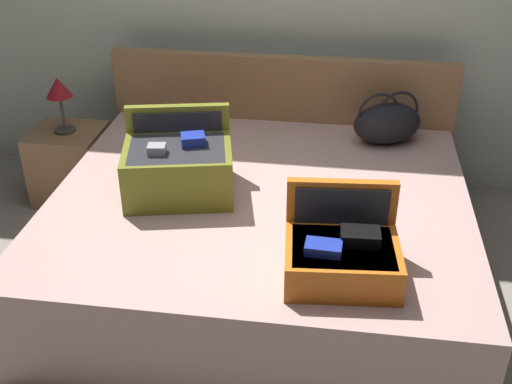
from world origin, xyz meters
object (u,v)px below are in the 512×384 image
object	(u,v)px
hard_case_medium	(342,253)
pillow_near_headboard	(185,131)
table_lamp	(59,91)
duffel_bag	(387,123)
hard_case_large	(178,166)
bed	(260,237)
nightstand	(71,164)

from	to	relation	value
hard_case_medium	pillow_near_headboard	distance (m)	1.42
hard_case_medium	table_lamp	size ratio (longest dim) A/B	1.41
duffel_bag	table_lamp	distance (m)	1.97
hard_case_large	duffel_bag	bearing A→B (deg)	23.10
hard_case_large	duffel_bag	distance (m)	1.29
hard_case_large	hard_case_medium	bearing A→B (deg)	-46.73
bed	pillow_near_headboard	bearing A→B (deg)	135.75
hard_case_large	nightstand	distance (m)	1.23
hard_case_medium	bed	bearing A→B (deg)	120.54
pillow_near_headboard	nightstand	bearing A→B (deg)	166.68
nightstand	table_lamp	size ratio (longest dim) A/B	1.35
bed	nightstand	distance (m)	1.49
bed	pillow_near_headboard	xyz separation A→B (m)	(-0.50, 0.49, 0.36)
nightstand	table_lamp	xyz separation A→B (m)	(0.00, 0.00, 0.50)
duffel_bag	pillow_near_headboard	bearing A→B (deg)	-168.36
pillow_near_headboard	table_lamp	xyz separation A→B (m)	(-0.82, 0.20, 0.12)
pillow_near_headboard	table_lamp	world-z (taller)	table_lamp
bed	duffel_bag	xyz separation A→B (m)	(0.64, 0.73, 0.38)
hard_case_large	hard_case_medium	xyz separation A→B (m)	(0.83, -0.57, -0.05)
hard_case_medium	table_lamp	bearing A→B (deg)	138.99
pillow_near_headboard	table_lamp	distance (m)	0.86
hard_case_medium	hard_case_large	bearing A→B (deg)	140.64
bed	nightstand	xyz separation A→B (m)	(-1.33, 0.68, -0.02)
hard_case_large	pillow_near_headboard	world-z (taller)	hard_case_large
bed	table_lamp	bearing A→B (deg)	152.71
table_lamp	hard_case_medium	bearing A→B (deg)	-36.12
duffel_bag	hard_case_large	bearing A→B (deg)	-144.64
duffel_bag	pillow_near_headboard	xyz separation A→B (m)	(-1.15, -0.24, -0.02)
bed	nightstand	size ratio (longest dim) A/B	4.44
pillow_near_headboard	table_lamp	size ratio (longest dim) A/B	1.19
pillow_near_headboard	hard_case_medium	bearing A→B (deg)	-49.49
bed	hard_case_medium	xyz separation A→B (m)	(0.42, -0.59, 0.36)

